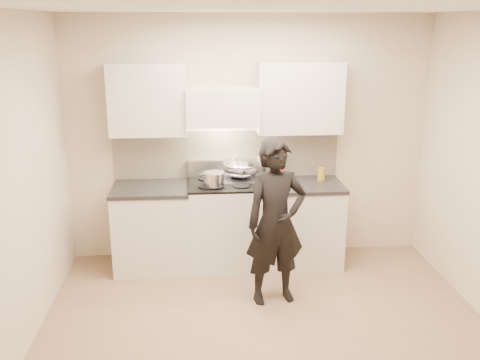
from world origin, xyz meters
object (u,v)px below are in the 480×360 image
object	(u,v)px
person	(276,223)
utensil_crock	(268,169)
stove	(224,224)
wok	(241,168)
counter_right	(299,223)

from	to	relation	value
person	utensil_crock	bearing A→B (deg)	74.92
stove	wok	xyz separation A→B (m)	(0.20, 0.14, 0.59)
stove	wok	world-z (taller)	wok
stove	utensil_crock	distance (m)	0.78
utensil_crock	stove	bearing A→B (deg)	-155.78
counter_right	person	distance (m)	0.99
stove	person	xyz separation A→B (m)	(0.44, -0.84, 0.32)
counter_right	wok	xyz separation A→B (m)	(-0.63, 0.14, 0.61)
stove	wok	distance (m)	0.64
counter_right	utensil_crock	distance (m)	0.68
counter_right	wok	distance (m)	0.89
utensil_crock	counter_right	bearing A→B (deg)	-36.03
stove	person	bearing A→B (deg)	-62.21
utensil_crock	person	distance (m)	1.10
stove	person	distance (m)	1.01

